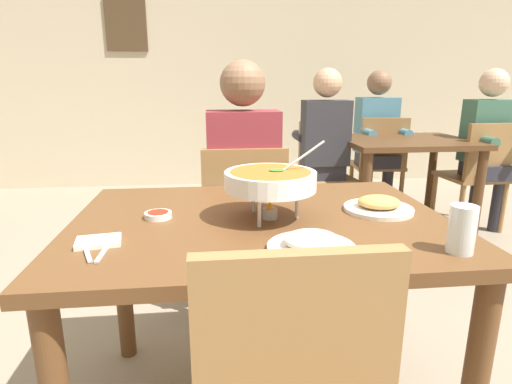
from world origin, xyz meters
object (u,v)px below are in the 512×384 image
Objects in this scene: dining_table_main at (261,249)px; chair_diner_main at (244,219)px; chair_bg_right at (327,171)px; drink_glass at (462,232)px; sauce_dish at (158,215)px; patron_bg_middle at (377,133)px; dining_table_far at (405,156)px; curry_bowl at (270,181)px; chair_bg_middle at (380,159)px; patron_bg_right at (324,142)px; rice_plate at (312,244)px; patron_bg_left at (489,141)px; appetizer_plate at (379,206)px; chair_bg_left at (479,170)px; diner_main at (243,174)px.

chair_diner_main reaches higher than dining_table_main.
dining_table_main is 2.04m from chair_bg_right.
drink_glass is at bearing -34.95° from dining_table_main.
sauce_dish is 0.10× the size of chair_bg_right.
patron_bg_middle is at bearing 49.89° from chair_diner_main.
curry_bowl is at bearing -126.53° from dining_table_far.
dining_table_main is 2.72m from chair_bg_middle.
dining_table_main is 0.24m from curry_bowl.
patron_bg_right reaches higher than curry_bowl.
patron_bg_right reaches higher than sauce_dish.
patron_bg_right is at bearing -143.22° from patron_bg_middle.
rice_plate is 0.18× the size of patron_bg_left.
drink_glass is at bearing -7.39° from rice_plate.
appetizer_plate is (0.39, 0.04, -0.11)m from curry_bowl.
chair_bg_left is 0.83m from chair_bg_middle.
chair_diner_main and chair_bg_middle have the same top height.
chair_bg_right reaches higher than appetizer_plate.
patron_bg_right reaches higher than dining_table_far.
chair_diner_main is at bearing 95.59° from rice_plate.
patron_bg_middle reaches higher than curry_bowl.
dining_table_far is 0.55m from patron_bg_middle.
chair_bg_middle is 1.00× the size of chair_bg_right.
patron_bg_left is (2.08, 1.06, 0.24)m from chair_diner_main.
diner_main reaches higher than chair_diner_main.
chair_bg_right is at bearing 72.86° from rice_plate.
chair_bg_right is at bearing 174.30° from chair_bg_left.
diner_main is 1.00× the size of patron_bg_right.
rice_plate reaches higher than dining_table_far.
dining_table_far is at bearing 177.68° from patron_bg_left.
rice_plate is at bearing -121.30° from dining_table_far.
patron_bg_right is at bearing 174.65° from dining_table_far.
curry_bowl is 2.56× the size of drink_glass.
dining_table_far is at bearing -5.18° from chair_bg_right.
diner_main is 1.07m from rice_plate.
rice_plate is 0.18× the size of patron_bg_middle.
chair_bg_middle is (1.40, 2.32, -0.14)m from dining_table_main.
patron_bg_left reaches higher than curry_bowl.
dining_table_main is 0.78m from diner_main.
patron_bg_right is at bearing 57.47° from chair_diner_main.
appetizer_plate is 2.51m from chair_bg_middle.
chair_bg_middle is at bearing 142.36° from patron_bg_left.
diner_main reaches higher than sauce_dish.
dining_table_main is 0.95× the size of patron_bg_middle.
curry_bowl is 0.31m from rice_plate.
chair_bg_left reaches higher than drink_glass.
chair_diner_main is 0.69× the size of patron_bg_right.
patron_bg_right is at bearing 68.78° from dining_table_main.
patron_bg_left is (2.08, 1.80, 0.09)m from dining_table_main.
patron_bg_left is at bearing -38.50° from patron_bg_middle.
patron_bg_right is (0.70, 1.90, -0.15)m from curry_bowl.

